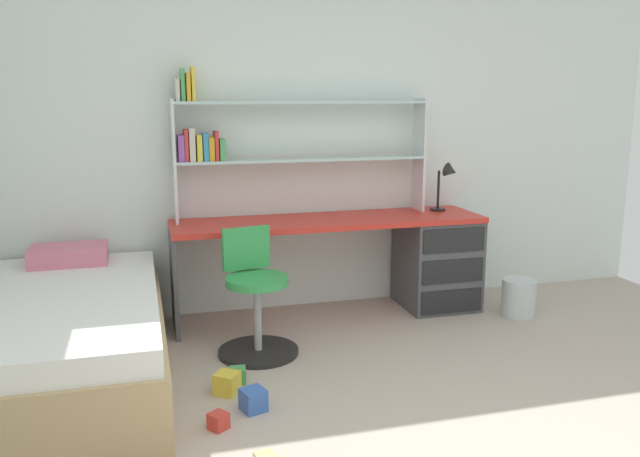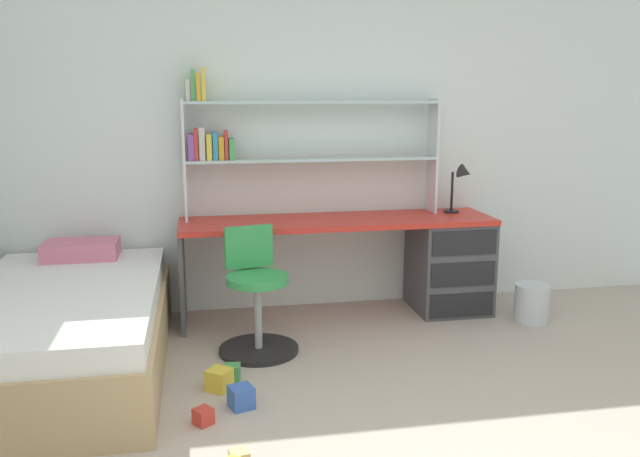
% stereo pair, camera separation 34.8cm
% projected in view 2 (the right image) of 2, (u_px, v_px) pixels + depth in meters
% --- Properties ---
extents(room_shell, '(5.80, 6.51, 2.58)m').
position_uv_depth(room_shell, '(137.00, 166.00, 3.39)').
color(room_shell, silver).
rests_on(room_shell, ground_plane).
extents(desk, '(2.32, 0.58, 0.75)m').
position_uv_depth(desk, '(419.00, 257.00, 5.00)').
color(desk, red).
rests_on(desk, ground_plane).
extents(bookshelf_hutch, '(1.90, 0.22, 1.09)m').
position_uv_depth(bookshelf_hutch, '(279.00, 137.00, 4.80)').
color(bookshelf_hutch, silver).
rests_on(bookshelf_hutch, desk).
extents(desk_lamp, '(0.20, 0.17, 0.38)m').
position_uv_depth(desk_lamp, '(462.00, 180.00, 5.02)').
color(desk_lamp, black).
rests_on(desk_lamp, desk).
extents(swivel_chair, '(0.52, 0.52, 0.81)m').
position_uv_depth(swivel_chair, '(256.00, 303.00, 4.24)').
color(swivel_chair, black).
rests_on(swivel_chair, ground_plane).
extents(bed_platform, '(1.16, 2.02, 0.65)m').
position_uv_depth(bed_platform, '(64.00, 330.00, 3.92)').
color(bed_platform, tan).
rests_on(bed_platform, ground_plane).
extents(waste_bin, '(0.25, 0.25, 0.28)m').
position_uv_depth(waste_bin, '(532.00, 303.00, 4.82)').
color(waste_bin, silver).
rests_on(waste_bin, ground_plane).
extents(toy_block_green_1, '(0.10, 0.10, 0.09)m').
position_uv_depth(toy_block_green_1, '(232.00, 372.00, 3.85)').
color(toy_block_green_1, '#479E51').
rests_on(toy_block_green_1, ground_plane).
extents(toy_block_red_2, '(0.12, 0.12, 0.08)m').
position_uv_depth(toy_block_red_2, '(203.00, 416.00, 3.33)').
color(toy_block_red_2, red).
rests_on(toy_block_red_2, ground_plane).
extents(toy_block_blue_3, '(0.15, 0.15, 0.12)m').
position_uv_depth(toy_block_blue_3, '(241.00, 397.00, 3.50)').
color(toy_block_blue_3, '#3860B7').
rests_on(toy_block_blue_3, ground_plane).
extents(toy_block_yellow_5, '(0.17, 0.17, 0.12)m').
position_uv_depth(toy_block_yellow_5, '(219.00, 380.00, 3.72)').
color(toy_block_yellow_5, gold).
rests_on(toy_block_yellow_5, ground_plane).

